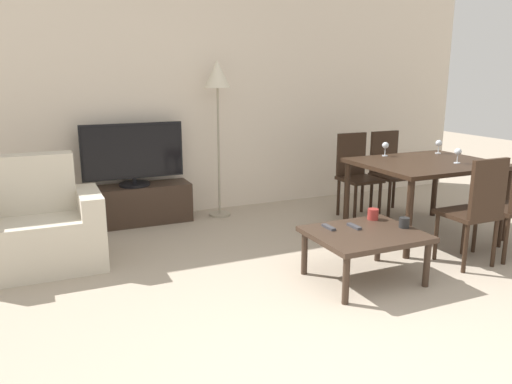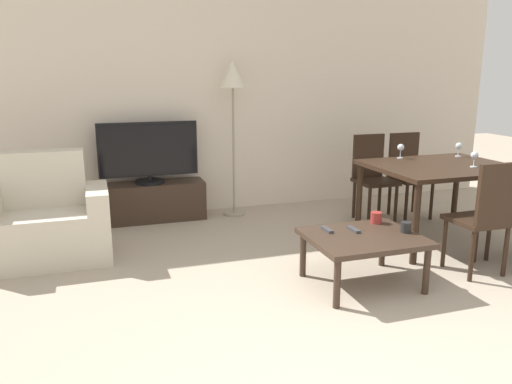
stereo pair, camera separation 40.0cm
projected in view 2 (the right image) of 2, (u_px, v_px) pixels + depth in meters
The scene contains 17 objects.
wall_back at pixel (191, 94), 5.59m from camera, with size 7.89×0.06×2.70m.
armchair at pixel (47, 223), 4.27m from camera, with size 1.03×0.64×0.93m.
tv_stand at pixel (151, 202), 5.46m from camera, with size 1.16×0.36×0.42m.
tv at pixel (148, 153), 5.33m from camera, with size 1.05×0.32×0.66m.
coffee_table at pixel (363, 241), 3.75m from camera, with size 0.83×0.70×0.40m.
dining_table at pixel (441, 173), 4.71m from camera, with size 1.30×1.06×0.74m.
dining_chair_near at pixel (485, 213), 3.90m from camera, with size 0.40×0.40×0.93m.
dining_chair_far at pixel (408, 171), 5.59m from camera, with size 0.40×0.40×0.93m.
dining_chair_far_left at pixel (372, 173), 5.45m from camera, with size 0.40×0.40×0.93m.
floor_lamp at pixel (233, 85), 5.38m from camera, with size 0.28×0.28×1.72m.
remote_primary at pixel (354, 229), 3.85m from camera, with size 0.04×0.15×0.02m.
remote_secondary at pixel (327, 229), 3.85m from camera, with size 0.04×0.15×0.02m.
cup_white_near at pixel (406, 227), 3.80m from camera, with size 0.08×0.08×0.08m.
cup_colored_far at pixel (376, 218), 4.04m from camera, with size 0.09×0.09×0.09m.
wine_glass_left at pixel (459, 147), 5.11m from camera, with size 0.07×0.07×0.15m.
wine_glass_center at pixel (474, 156), 4.54m from camera, with size 0.07×0.07×0.15m.
wine_glass_right at pixel (401, 148), 5.01m from camera, with size 0.07×0.07×0.15m.
Camera 2 is at (-1.07, -1.81, 1.59)m, focal length 35.00 mm.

